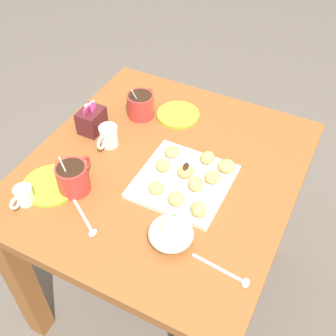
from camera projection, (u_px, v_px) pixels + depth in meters
name	position (u px, v px, depth m)	size (l,w,h in m)	color
ground_plane	(164.00, 283.00, 1.81)	(8.00, 8.00, 0.00)	#665B51
dining_table	(163.00, 196.00, 1.41)	(0.89, 0.82, 0.71)	#935628
pastry_plate_square	(183.00, 181.00, 1.26)	(0.27, 0.27, 0.02)	white
coffee_mug_red_left	(73.00, 177.00, 1.21)	(0.13, 0.09, 0.14)	red
coffee_mug_red_right	(141.00, 104.00, 1.46)	(0.13, 0.09, 0.13)	red
cream_pitcher_white	(108.00, 135.00, 1.36)	(0.10, 0.06, 0.07)	white
sugar_caddy	(92.00, 120.00, 1.41)	(0.09, 0.07, 0.11)	#561E23
ice_cream_bowl	(171.00, 232.00, 1.09)	(0.12, 0.12, 0.09)	white
chocolate_sauce_pitcher	(24.00, 195.00, 1.19)	(0.09, 0.05, 0.06)	white
saucer_lime_left	(50.00, 185.00, 1.25)	(0.17, 0.17, 0.01)	#9EC633
saucer_lime_right	(178.00, 115.00, 1.49)	(0.15, 0.15, 0.01)	#9EC633
loose_spoon_near_saucer	(228.00, 274.00, 1.04)	(0.03, 0.16, 0.01)	silver
loose_spoon_by_plate	(86.00, 221.00, 1.16)	(0.10, 0.14, 0.01)	silver
beignet_0	(196.00, 184.00, 1.21)	(0.04, 0.05, 0.04)	#E5B260
beignet_1	(163.00, 165.00, 1.26)	(0.04, 0.04, 0.04)	#E5B260
beignet_2	(156.00, 188.00, 1.20)	(0.04, 0.05, 0.03)	#E5B260
beignet_3	(186.00, 171.00, 1.25)	(0.05, 0.05, 0.04)	#E5B260
chocolate_drizzle_3	(186.00, 166.00, 1.23)	(0.03, 0.02, 0.01)	#381E11
beignet_4	(176.00, 199.00, 1.17)	(0.05, 0.05, 0.04)	#E5B260
beignet_5	(172.00, 152.00, 1.32)	(0.05, 0.05, 0.03)	#E5B260
beignet_6	(213.00, 177.00, 1.23)	(0.04, 0.05, 0.04)	#E5B260
beignet_7	(208.00, 158.00, 1.29)	(0.04, 0.05, 0.04)	#E5B260
beignet_8	(227.00, 166.00, 1.27)	(0.05, 0.05, 0.03)	#E5B260
beignet_9	(199.00, 209.00, 1.15)	(0.05, 0.04, 0.04)	#E5B260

